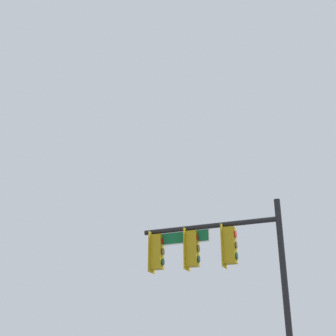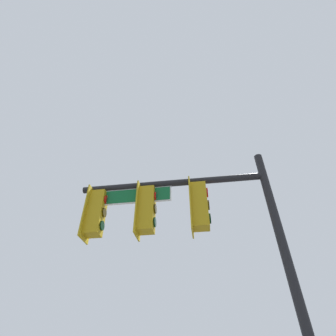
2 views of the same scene
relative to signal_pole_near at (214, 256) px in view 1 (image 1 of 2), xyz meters
The scene contains 1 object.
signal_pole_near is the anchor object (origin of this frame).
Camera 1 is at (-8.02, 7.69, 1.36)m, focal length 50.00 mm.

